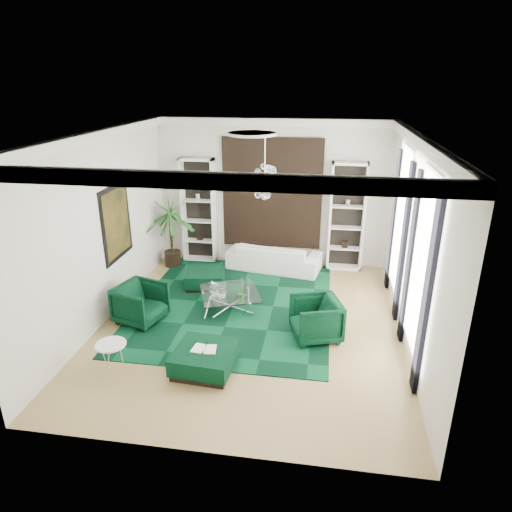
% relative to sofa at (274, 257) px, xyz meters
% --- Properties ---
extents(floor, '(6.00, 7.00, 0.02)m').
position_rel_sofa_xyz_m(floor, '(-0.14, -2.93, -0.36)').
color(floor, tan).
rests_on(floor, ground).
extents(ceiling, '(6.00, 7.00, 0.02)m').
position_rel_sofa_xyz_m(ceiling, '(-0.14, -2.93, 3.46)').
color(ceiling, white).
rests_on(ceiling, ground).
extents(wall_back, '(6.00, 0.02, 3.80)m').
position_rel_sofa_xyz_m(wall_back, '(-0.14, 0.58, 1.55)').
color(wall_back, silver).
rests_on(wall_back, ground).
extents(wall_front, '(6.00, 0.02, 3.80)m').
position_rel_sofa_xyz_m(wall_front, '(-0.14, -6.44, 1.55)').
color(wall_front, silver).
rests_on(wall_front, ground).
extents(wall_left, '(0.02, 7.00, 3.80)m').
position_rel_sofa_xyz_m(wall_left, '(-3.15, -2.93, 1.55)').
color(wall_left, silver).
rests_on(wall_left, ground).
extents(wall_right, '(0.02, 7.00, 3.80)m').
position_rel_sofa_xyz_m(wall_right, '(2.87, -2.93, 1.55)').
color(wall_right, silver).
rests_on(wall_right, ground).
extents(crown_molding, '(6.00, 7.00, 0.18)m').
position_rel_sofa_xyz_m(crown_molding, '(-0.14, -2.93, 3.35)').
color(crown_molding, white).
rests_on(crown_molding, ceiling).
extents(ceiling_medallion, '(0.90, 0.90, 0.05)m').
position_rel_sofa_xyz_m(ceiling_medallion, '(-0.14, -2.63, 3.42)').
color(ceiling_medallion, white).
rests_on(ceiling_medallion, ceiling).
extents(tapestry, '(2.50, 0.06, 2.80)m').
position_rel_sofa_xyz_m(tapestry, '(-0.14, 0.53, 1.55)').
color(tapestry, black).
rests_on(tapestry, wall_back).
extents(shelving_left, '(0.90, 0.38, 2.80)m').
position_rel_sofa_xyz_m(shelving_left, '(-2.09, 0.38, 1.05)').
color(shelving_left, white).
rests_on(shelving_left, floor).
extents(shelving_right, '(0.90, 0.38, 2.80)m').
position_rel_sofa_xyz_m(shelving_right, '(1.81, 0.38, 1.05)').
color(shelving_right, white).
rests_on(shelving_right, floor).
extents(painting, '(0.04, 1.30, 1.60)m').
position_rel_sofa_xyz_m(painting, '(-3.11, -2.33, 1.50)').
color(painting, black).
rests_on(painting, wall_left).
extents(window_near, '(0.03, 1.10, 2.90)m').
position_rel_sofa_xyz_m(window_near, '(2.85, -3.83, 1.55)').
color(window_near, white).
rests_on(window_near, wall_right).
extents(curtain_near_a, '(0.07, 0.30, 3.25)m').
position_rel_sofa_xyz_m(curtain_near_a, '(2.82, -4.61, 1.30)').
color(curtain_near_a, black).
rests_on(curtain_near_a, floor).
extents(curtain_near_b, '(0.07, 0.30, 3.25)m').
position_rel_sofa_xyz_m(curtain_near_b, '(2.82, -3.05, 1.30)').
color(curtain_near_b, black).
rests_on(curtain_near_b, floor).
extents(window_far, '(0.03, 1.10, 2.90)m').
position_rel_sofa_xyz_m(window_far, '(2.85, -1.43, 1.55)').
color(window_far, white).
rests_on(window_far, wall_right).
extents(curtain_far_a, '(0.07, 0.30, 3.25)m').
position_rel_sofa_xyz_m(curtain_far_a, '(2.82, -2.21, 1.30)').
color(curtain_far_a, black).
rests_on(curtain_far_a, floor).
extents(curtain_far_b, '(0.07, 0.30, 3.25)m').
position_rel_sofa_xyz_m(curtain_far_b, '(2.82, -0.65, 1.30)').
color(curtain_far_b, black).
rests_on(curtain_far_b, floor).
extents(rug, '(4.20, 5.00, 0.02)m').
position_rel_sofa_xyz_m(rug, '(-0.63, -2.14, -0.34)').
color(rug, black).
rests_on(rug, floor).
extents(sofa, '(2.52, 1.32, 0.70)m').
position_rel_sofa_xyz_m(sofa, '(0.00, 0.00, 0.00)').
color(sofa, white).
rests_on(sofa, floor).
extents(armchair_left, '(1.11, 1.09, 0.81)m').
position_rel_sofa_xyz_m(armchair_left, '(-2.39, -3.15, 0.06)').
color(armchair_left, black).
rests_on(armchair_left, floor).
extents(armchair_right, '(1.12, 1.10, 0.81)m').
position_rel_sofa_xyz_m(armchair_right, '(1.19, -3.25, 0.06)').
color(armchair_right, black).
rests_on(armchair_right, floor).
extents(coffee_table, '(1.55, 1.55, 0.41)m').
position_rel_sofa_xyz_m(coffee_table, '(-0.68, -2.38, -0.14)').
color(coffee_table, white).
rests_on(coffee_table, floor).
extents(ottoman_side, '(1.03, 1.03, 0.40)m').
position_rel_sofa_xyz_m(ottoman_side, '(-1.51, -1.30, -0.15)').
color(ottoman_side, black).
rests_on(ottoman_side, floor).
extents(ottoman_front, '(1.07, 1.07, 0.40)m').
position_rel_sofa_xyz_m(ottoman_front, '(-0.66, -4.60, -0.15)').
color(ottoman_front, black).
rests_on(ottoman_front, floor).
extents(book, '(0.42, 0.28, 0.03)m').
position_rel_sofa_xyz_m(book, '(-0.66, -4.60, 0.07)').
color(book, white).
rests_on(book, ottoman_front).
extents(side_table, '(0.63, 0.63, 0.50)m').
position_rel_sofa_xyz_m(side_table, '(-2.23, -4.84, -0.10)').
color(side_table, white).
rests_on(side_table, floor).
extents(palm, '(1.77, 1.77, 2.40)m').
position_rel_sofa_xyz_m(palm, '(-2.72, -0.15, 0.85)').
color(palm, '#226220').
rests_on(palm, floor).
extents(chandelier, '(1.00, 1.00, 0.72)m').
position_rel_sofa_xyz_m(chandelier, '(0.08, -2.53, 2.50)').
color(chandelier, white).
rests_on(chandelier, ceiling).
extents(table_plant, '(0.15, 0.12, 0.24)m').
position_rel_sofa_xyz_m(table_plant, '(-0.38, -2.63, 0.18)').
color(table_plant, '#226220').
rests_on(table_plant, coffee_table).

